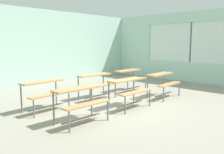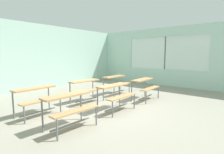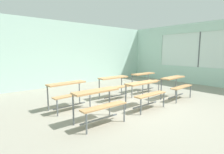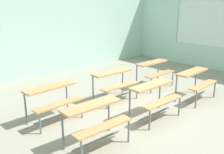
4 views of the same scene
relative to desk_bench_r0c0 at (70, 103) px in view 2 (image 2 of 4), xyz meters
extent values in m
cube|color=gray|center=(1.59, 0.23, -0.59)|extent=(10.00, 9.00, 0.05)
cube|color=silver|center=(1.59, 4.73, 0.94)|extent=(10.00, 0.12, 3.00)
cube|color=silver|center=(6.59, 0.23, -0.14)|extent=(0.12, 9.00, 0.85)
cube|color=silver|center=(6.59, 0.23, 2.21)|extent=(0.12, 9.00, 0.45)
cube|color=silver|center=(6.59, 3.78, 1.14)|extent=(0.12, 1.90, 1.70)
cube|color=silver|center=(6.59, 0.73, 1.14)|extent=(0.02, 4.20, 1.70)
cube|color=#4C5156|center=(6.59, 0.73, 1.14)|extent=(0.06, 0.05, 1.70)
cube|color=tan|center=(0.00, 0.11, 0.16)|extent=(1.11, 0.35, 0.04)
cube|color=tan|center=(-0.01, -0.21, -0.12)|extent=(1.11, 0.25, 0.03)
cylinder|color=slate|center=(-0.49, 0.26, -0.20)|extent=(0.04, 0.04, 0.72)
cylinder|color=slate|center=(0.51, 0.24, -0.20)|extent=(0.04, 0.04, 0.72)
cylinder|color=slate|center=(-0.51, -0.29, -0.34)|extent=(0.04, 0.04, 0.44)
cylinder|color=slate|center=(0.49, -0.31, -0.34)|extent=(0.04, 0.04, 0.44)
cube|color=slate|center=(0.00, -0.03, -0.46)|extent=(1.00, 0.06, 0.03)
cube|color=tan|center=(1.62, 0.13, 0.16)|extent=(1.10, 0.33, 0.04)
cube|color=tan|center=(1.61, -0.19, -0.12)|extent=(1.10, 0.23, 0.03)
cylinder|color=slate|center=(1.12, 0.27, -0.20)|extent=(0.04, 0.04, 0.72)
cylinder|color=slate|center=(2.12, 0.26, -0.20)|extent=(0.04, 0.04, 0.72)
cylinder|color=slate|center=(1.11, -0.28, -0.34)|extent=(0.04, 0.04, 0.44)
cylinder|color=slate|center=(2.11, -0.29, -0.34)|extent=(0.04, 0.04, 0.44)
cube|color=slate|center=(1.62, -0.01, -0.46)|extent=(1.00, 0.04, 0.03)
cube|color=tan|center=(3.23, 0.10, 0.16)|extent=(1.11, 0.36, 0.04)
cube|color=tan|center=(3.25, -0.22, -0.12)|extent=(1.11, 0.26, 0.03)
cylinder|color=slate|center=(2.73, 0.22, -0.20)|extent=(0.04, 0.04, 0.72)
cylinder|color=slate|center=(3.73, 0.26, -0.20)|extent=(0.04, 0.04, 0.72)
cylinder|color=slate|center=(2.75, -0.33, -0.34)|extent=(0.04, 0.04, 0.44)
cylinder|color=slate|center=(3.75, -0.29, -0.34)|extent=(0.04, 0.04, 0.44)
cube|color=slate|center=(3.24, -0.04, -0.46)|extent=(1.00, 0.07, 0.03)
cube|color=tan|center=(-0.06, 1.44, 0.16)|extent=(1.11, 0.37, 0.04)
cube|color=tan|center=(-0.05, 1.12, -0.12)|extent=(1.11, 0.27, 0.03)
cylinder|color=slate|center=(-0.57, 1.56, -0.20)|extent=(0.04, 0.04, 0.72)
cylinder|color=slate|center=(0.43, 1.61, -0.20)|extent=(0.04, 0.04, 0.72)
cylinder|color=slate|center=(-0.54, 1.01, -0.34)|extent=(0.04, 0.04, 0.44)
cylinder|color=slate|center=(0.46, 1.06, -0.34)|extent=(0.04, 0.04, 0.44)
cube|color=slate|center=(-0.06, 1.30, -0.46)|extent=(1.00, 0.08, 0.03)
cube|color=tan|center=(1.67, 1.44, 0.16)|extent=(1.11, 0.35, 0.04)
cube|color=tan|center=(1.66, 1.12, -0.12)|extent=(1.11, 0.25, 0.03)
cylinder|color=slate|center=(1.18, 1.60, -0.20)|extent=(0.04, 0.04, 0.72)
cylinder|color=slate|center=(2.18, 1.56, -0.20)|extent=(0.04, 0.04, 0.72)
cylinder|color=slate|center=(1.16, 1.05, -0.34)|extent=(0.04, 0.04, 0.44)
cylinder|color=slate|center=(2.16, 1.01, -0.34)|extent=(0.04, 0.04, 0.44)
cube|color=slate|center=(1.67, 1.30, -0.46)|extent=(1.00, 0.06, 0.03)
cube|color=tan|center=(3.27, 1.44, 0.16)|extent=(1.10, 0.32, 0.04)
cube|color=tan|center=(3.27, 1.12, -0.12)|extent=(1.10, 0.22, 0.03)
cylinder|color=slate|center=(2.77, 1.58, -0.20)|extent=(0.04, 0.04, 0.72)
cylinder|color=slate|center=(3.77, 1.58, -0.20)|extent=(0.04, 0.04, 0.72)
cylinder|color=slate|center=(2.77, 1.03, -0.34)|extent=(0.04, 0.04, 0.44)
cylinder|color=slate|center=(3.77, 1.03, -0.34)|extent=(0.04, 0.04, 0.44)
cube|color=slate|center=(3.27, 1.30, -0.46)|extent=(1.00, 0.03, 0.03)
camera|label=1|loc=(-2.96, -3.76, 1.12)|focal=37.10mm
camera|label=2|loc=(-2.21, -3.07, 1.04)|focal=28.00mm
camera|label=3|loc=(-2.21, -3.07, 1.04)|focal=28.00mm
camera|label=4|loc=(-2.36, -3.03, 1.83)|focal=39.67mm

